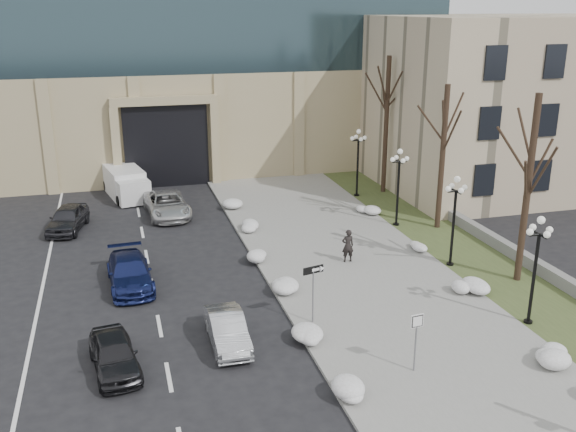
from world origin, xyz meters
The scene contains 31 objects.
sidewalk centered at (3.50, 14.00, 0.06)m, with size 9.00×40.00×0.12m, color gray.
curb centered at (-1.00, 14.00, 0.07)m, with size 0.30×40.00×0.14m, color gray.
grass_strip centered at (10.00, 14.00, 0.05)m, with size 4.00×40.00×0.10m, color #3B4824.
stone_wall centered at (12.00, 16.00, 0.35)m, with size 0.50×30.00×0.70m, color slate.
classical_building centered at (22.00, 27.98, 6.00)m, with size 22.00×18.12×12.00m.
car_a centered at (-8.32, 6.98, 0.66)m, with size 1.55×3.85×1.31m, color black.
car_b centered at (-4.04, 7.75, 0.63)m, with size 1.34×3.83×1.26m, color #A2A4A9.
car_c centered at (-7.47, 14.40, 0.70)m, with size 1.95×4.80×1.39m, color navy.
car_d centered at (-4.76, 24.82, 0.73)m, with size 2.44×5.29×1.47m, color #BDBDBD.
car_e centered at (-10.66, 23.56, 0.74)m, with size 1.74×4.33×1.47m, color #2E2E33.
pedestrian centered at (3.40, 14.28, 0.99)m, with size 0.63×0.42×1.73m, color black.
box_truck centered at (-7.13, 30.13, 0.94)m, with size 3.26×6.43×1.95m.
one_way_sign centered at (-0.17, 8.45, 2.16)m, with size 0.99×0.34×2.62m.
keep_sign centered at (2.05, 3.87, 1.74)m, with size 0.51×0.11×2.36m.
snow_clump_b centered at (-0.63, 2.92, 0.30)m, with size 1.10×1.60×0.36m, color white.
snow_clump_c centered at (-0.63, 7.16, 0.30)m, with size 1.10×1.60×0.36m, color white.
snow_clump_d centered at (-0.80, 11.73, 0.30)m, with size 1.10×1.60×0.36m, color white.
snow_clump_e centered at (-0.83, 15.70, 0.30)m, with size 1.10×1.60×0.36m, color white.
snow_clump_f centered at (-0.68, 20.28, 0.30)m, with size 1.10×1.60×0.36m, color white.
snow_clump_g centered at (-0.36, 24.86, 0.30)m, with size 1.10×1.60×0.36m, color white.
snow_clump_h centered at (7.37, 3.07, 0.30)m, with size 1.10×1.60×0.36m, color white.
snow_clump_i centered at (7.41, 9.37, 0.30)m, with size 1.10×1.60×0.36m, color white.
snow_clump_j centered at (7.35, 15.10, 0.30)m, with size 1.10×1.60×0.36m, color white.
snow_clump_k centered at (7.43, 21.39, 0.30)m, with size 1.10×1.60×0.36m, color white.
lamppost_a centered at (8.30, 6.00, 3.07)m, with size 1.18×1.18×4.76m.
lamppost_b centered at (8.30, 12.50, 3.07)m, with size 1.18×1.18×4.76m.
lamppost_c centered at (8.30, 19.00, 3.07)m, with size 1.18×1.18×4.76m.
lamppost_d centered at (8.30, 25.50, 3.07)m, with size 1.18×1.18×4.76m.
tree_near centered at (10.50, 10.00, 5.83)m, with size 3.20×3.20×9.00m.
tree_mid centered at (10.50, 18.00, 5.50)m, with size 3.20×3.20×8.50m.
tree_far centered at (10.50, 26.00, 6.15)m, with size 3.20×3.20×9.50m.
Camera 1 is at (-7.74, -14.39, 12.62)m, focal length 40.00 mm.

